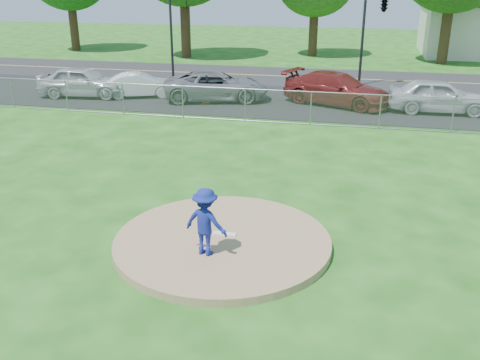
{
  "coord_description": "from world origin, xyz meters",
  "views": [
    {
      "loc": [
        3.03,
        -11.5,
        6.33
      ],
      "look_at": [
        0.0,
        2.0,
        1.0
      ],
      "focal_mm": 40.0,
      "sensor_mm": 36.0,
      "label": 1
    }
  ],
  "objects_px": {
    "parked_car_silver": "(83,82)",
    "parked_car_white": "(140,85)",
    "traffic_signal_center": "(382,6)",
    "parked_car_pearl": "(439,96)",
    "traffic_signal_left": "(174,24)",
    "traffic_cone": "(206,95)",
    "parked_car_gray": "(216,86)",
    "parked_car_darkred": "(337,89)",
    "pitcher": "(206,222)"
  },
  "relations": [
    {
      "from": "parked_car_silver",
      "to": "parked_car_gray",
      "type": "bearing_deg",
      "value": -90.83
    },
    {
      "from": "parked_car_darkred",
      "to": "parked_car_pearl",
      "type": "height_order",
      "value": "parked_car_darkred"
    },
    {
      "from": "parked_car_white",
      "to": "parked_car_darkred",
      "type": "distance_m",
      "value": 10.67
    },
    {
      "from": "traffic_signal_left",
      "to": "traffic_signal_center",
      "type": "height_order",
      "value": "same"
    },
    {
      "from": "parked_car_silver",
      "to": "parked_car_pearl",
      "type": "distance_m",
      "value": 18.67
    },
    {
      "from": "traffic_signal_left",
      "to": "traffic_signal_center",
      "type": "bearing_deg",
      "value": -0.0
    },
    {
      "from": "traffic_cone",
      "to": "parked_car_darkred",
      "type": "height_order",
      "value": "parked_car_darkred"
    },
    {
      "from": "parked_car_white",
      "to": "parked_car_pearl",
      "type": "height_order",
      "value": "parked_car_pearl"
    },
    {
      "from": "pitcher",
      "to": "parked_car_gray",
      "type": "distance_m",
      "value": 17.31
    },
    {
      "from": "traffic_signal_center",
      "to": "parked_car_pearl",
      "type": "xyz_separation_m",
      "value": [
        2.88,
        -6.3,
        -3.79
      ]
    },
    {
      "from": "traffic_signal_left",
      "to": "parked_car_gray",
      "type": "height_order",
      "value": "traffic_signal_left"
    },
    {
      "from": "parked_car_silver",
      "to": "traffic_cone",
      "type": "bearing_deg",
      "value": -96.69
    },
    {
      "from": "traffic_signal_center",
      "to": "parked_car_silver",
      "type": "distance_m",
      "value": 17.59
    },
    {
      "from": "parked_car_gray",
      "to": "parked_car_darkred",
      "type": "distance_m",
      "value": 6.35
    },
    {
      "from": "traffic_cone",
      "to": "parked_car_pearl",
      "type": "relative_size",
      "value": 0.16
    },
    {
      "from": "parked_car_silver",
      "to": "parked_car_white",
      "type": "xyz_separation_m",
      "value": [
        3.08,
        0.62,
        -0.18
      ]
    },
    {
      "from": "traffic_cone",
      "to": "parked_car_pearl",
      "type": "distance_m",
      "value": 11.66
    },
    {
      "from": "traffic_cone",
      "to": "parked_car_silver",
      "type": "height_order",
      "value": "parked_car_silver"
    },
    {
      "from": "traffic_signal_left",
      "to": "parked_car_gray",
      "type": "bearing_deg",
      "value": -54.3
    },
    {
      "from": "traffic_signal_center",
      "to": "parked_car_pearl",
      "type": "height_order",
      "value": "traffic_signal_center"
    },
    {
      "from": "traffic_cone",
      "to": "parked_car_gray",
      "type": "xyz_separation_m",
      "value": [
        0.37,
        0.76,
        0.37
      ]
    },
    {
      "from": "traffic_signal_left",
      "to": "pitcher",
      "type": "bearing_deg",
      "value": -69.39
    },
    {
      "from": "parked_car_gray",
      "to": "parked_car_pearl",
      "type": "height_order",
      "value": "parked_car_pearl"
    },
    {
      "from": "traffic_cone",
      "to": "parked_car_silver",
      "type": "distance_m",
      "value": 7.04
    },
    {
      "from": "traffic_cone",
      "to": "traffic_signal_center",
      "type": "bearing_deg",
      "value": 37.85
    },
    {
      "from": "parked_car_darkred",
      "to": "pitcher",
      "type": "bearing_deg",
      "value": -164.51
    },
    {
      "from": "parked_car_white",
      "to": "parked_car_darkred",
      "type": "height_order",
      "value": "parked_car_darkred"
    },
    {
      "from": "traffic_cone",
      "to": "traffic_signal_left",
      "type": "bearing_deg",
      "value": 120.31
    },
    {
      "from": "traffic_signal_left",
      "to": "traffic_signal_center",
      "type": "relative_size",
      "value": 1.0
    },
    {
      "from": "parked_car_gray",
      "to": "parked_car_pearl",
      "type": "bearing_deg",
      "value": -105.54
    },
    {
      "from": "traffic_signal_left",
      "to": "parked_car_white",
      "type": "xyz_separation_m",
      "value": [
        0.03,
        -6.15,
        -2.7
      ]
    },
    {
      "from": "traffic_signal_center",
      "to": "parked_car_darkred",
      "type": "relative_size",
      "value": 0.99
    },
    {
      "from": "parked_car_white",
      "to": "parked_car_silver",
      "type": "bearing_deg",
      "value": 77.92
    },
    {
      "from": "traffic_signal_left",
      "to": "traffic_cone",
      "type": "bearing_deg",
      "value": -59.69
    },
    {
      "from": "traffic_signal_center",
      "to": "traffic_cone",
      "type": "distance_m",
      "value": 11.86
    },
    {
      "from": "pitcher",
      "to": "parked_car_pearl",
      "type": "relative_size",
      "value": 0.34
    },
    {
      "from": "parked_car_darkred",
      "to": "traffic_signal_center",
      "type": "bearing_deg",
      "value": 2.8
    },
    {
      "from": "parked_car_darkred",
      "to": "parked_car_white",
      "type": "bearing_deg",
      "value": 114.86
    },
    {
      "from": "traffic_signal_center",
      "to": "parked_car_gray",
      "type": "height_order",
      "value": "traffic_signal_center"
    },
    {
      "from": "traffic_signal_left",
      "to": "parked_car_darkred",
      "type": "xyz_separation_m",
      "value": [
        10.69,
        -5.71,
        -2.53
      ]
    },
    {
      "from": "traffic_signal_center",
      "to": "traffic_cone",
      "type": "height_order",
      "value": "traffic_signal_center"
    },
    {
      "from": "traffic_signal_center",
      "to": "parked_car_darkred",
      "type": "bearing_deg",
      "value": -109.7
    },
    {
      "from": "parked_car_silver",
      "to": "parked_car_gray",
      "type": "height_order",
      "value": "parked_car_silver"
    },
    {
      "from": "pitcher",
      "to": "parked_car_white",
      "type": "distance_m",
      "value": 18.74
    },
    {
      "from": "parked_car_darkred",
      "to": "parked_car_silver",
      "type": "bearing_deg",
      "value": 116.92
    },
    {
      "from": "parked_car_white",
      "to": "parked_car_pearl",
      "type": "xyz_separation_m",
      "value": [
        15.59,
        -0.15,
        0.16
      ]
    },
    {
      "from": "parked_car_silver",
      "to": "traffic_signal_center",
      "type": "bearing_deg",
      "value": -73.22
    },
    {
      "from": "traffic_cone",
      "to": "parked_car_white",
      "type": "xyz_separation_m",
      "value": [
        -3.95,
        0.65,
        0.26
      ]
    },
    {
      "from": "traffic_signal_center",
      "to": "pitcher",
      "type": "xyz_separation_m",
      "value": [
        -4.15,
        -22.82,
        -3.6
      ]
    },
    {
      "from": "parked_car_silver",
      "to": "parked_car_gray",
      "type": "distance_m",
      "value": 7.43
    }
  ]
}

